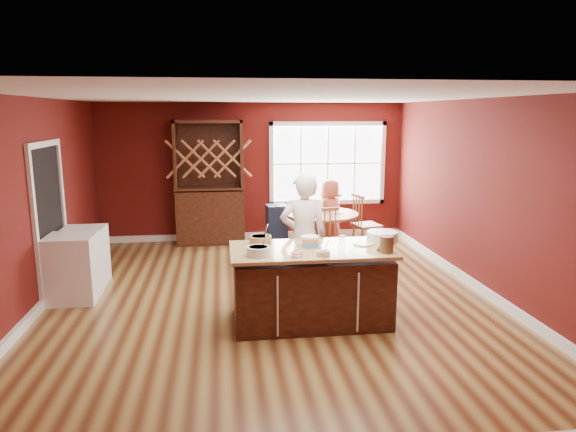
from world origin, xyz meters
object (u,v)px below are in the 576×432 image
object	(u,v)px
toddler	(278,207)
hutch	(210,183)
layer_cake	(310,241)
washer	(73,268)
high_chair	(277,227)
dryer	(85,257)
chair_south	(331,239)
chair_north	(328,218)
chair_east	(367,223)
seated_woman	(330,214)
kitchen_island	(311,287)
baker	(304,238)
dining_table	(322,225)

from	to	relation	value
toddler	hutch	bearing A→B (deg)	149.49
layer_cake	washer	bearing A→B (deg)	161.34
high_chair	dryer	xyz separation A→B (m)	(-3.00, -1.59, -0.01)
chair_south	toddler	size ratio (longest dim) A/B	3.80
layer_cake	chair_north	bearing A→B (deg)	74.74
high_chair	washer	xyz separation A→B (m)	(-3.00, -2.23, 0.01)
high_chair	chair_south	bearing A→B (deg)	-62.83
chair_east	toddler	distance (m)	1.65
toddler	washer	size ratio (longest dim) A/B	0.29
seated_woman	toddler	xyz separation A→B (m)	(-1.00, -0.08, 0.16)
chair_east	toddler	size ratio (longest dim) A/B	4.16
kitchen_island	chair_south	world-z (taller)	chair_south
washer	high_chair	bearing A→B (deg)	36.69
baker	toddler	world-z (taller)	baker
chair_south	chair_north	size ratio (longest dim) A/B	0.99
baker	high_chair	distance (m)	2.64
chair_east	dining_table	bearing A→B (deg)	81.56
chair_north	chair_south	bearing A→B (deg)	79.14
dining_table	dryer	size ratio (longest dim) A/B	1.52
baker	chair_east	distance (m)	2.77
seated_woman	high_chair	xyz separation A→B (m)	(-1.02, -0.06, -0.20)
layer_cake	seated_woman	distance (m)	3.48
kitchen_island	dining_table	bearing A→B (deg)	76.50
chair_south	toddler	bearing A→B (deg)	111.18
kitchen_island	toddler	xyz separation A→B (m)	(-0.03, 3.34, 0.37)
baker	chair_north	distance (m)	3.18
high_chair	hutch	world-z (taller)	hutch
chair_east	high_chair	distance (m)	1.65
kitchen_island	hutch	bearing A→B (deg)	107.26
seated_woman	high_chair	bearing A→B (deg)	-35.25
dining_table	washer	xyz separation A→B (m)	(-3.77, -1.86, -0.08)
chair_south	high_chair	size ratio (longest dim) A/B	1.12
hutch	dryer	size ratio (longest dim) A/B	2.75
baker	chair_south	size ratio (longest dim) A/B	1.75
dryer	seated_woman	bearing A→B (deg)	22.41
baker	dryer	world-z (taller)	baker
chair_north	high_chair	world-z (taller)	chair_north
hutch	dryer	xyz separation A→B (m)	(-1.79, -2.30, -0.75)
chair_north	toddler	world-z (taller)	chair_north
dining_table	dryer	distance (m)	3.96
kitchen_island	seated_woman	world-z (taller)	seated_woman
baker	seated_woman	xyz separation A→B (m)	(0.94, 2.66, -0.22)
seated_woman	washer	distance (m)	4.63
chair_east	kitchen_island	bearing A→B (deg)	140.60
dining_table	baker	bearing A→B (deg)	-107.08
chair_north	dining_table	bearing A→B (deg)	69.16
kitchen_island	seated_woman	bearing A→B (deg)	74.20
chair_south	dryer	world-z (taller)	chair_south
kitchen_island	high_chair	distance (m)	3.36
baker	high_chair	xyz separation A→B (m)	(-0.08, 2.60, -0.42)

